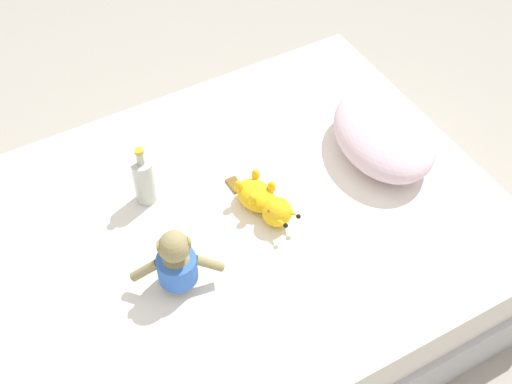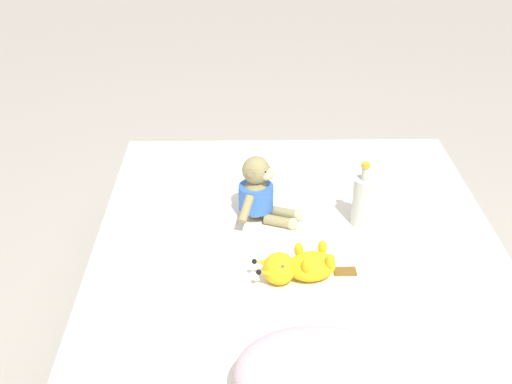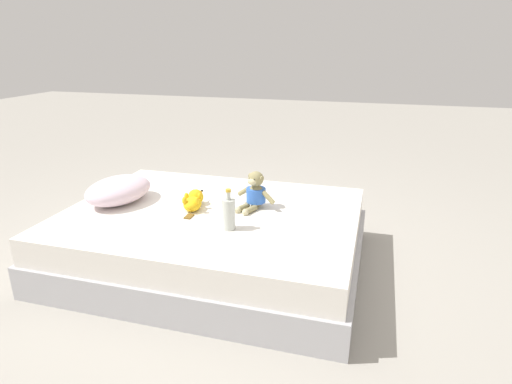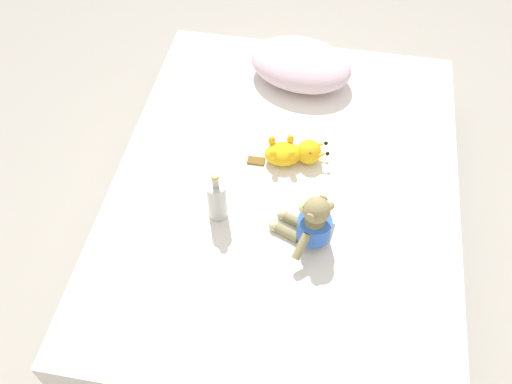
% 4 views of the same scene
% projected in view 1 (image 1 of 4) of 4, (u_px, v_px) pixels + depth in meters
% --- Properties ---
extents(ground_plane, '(16.00, 16.00, 0.00)m').
position_uv_depth(ground_plane, '(232.00, 284.00, 2.62)').
color(ground_plane, '#9E998E').
extents(bed, '(1.39, 1.83, 0.37)m').
position_uv_depth(bed, '(231.00, 255.00, 2.49)').
color(bed, '#B2B2B7').
rests_on(bed, ground_plane).
extents(pillow, '(0.53, 0.43, 0.17)m').
position_uv_depth(pillow, '(384.00, 134.00, 2.50)').
color(pillow, silver).
rests_on(pillow, bed).
extents(plush_monkey, '(0.25, 0.28, 0.24)m').
position_uv_depth(plush_monkey, '(176.00, 262.00, 2.12)').
color(plush_monkey, '#8E8456').
rests_on(plush_monkey, bed).
extents(plush_yellow_creature, '(0.33, 0.15, 0.10)m').
position_uv_depth(plush_yellow_creature, '(265.00, 202.00, 2.34)').
color(plush_yellow_creature, yellow).
rests_on(plush_yellow_creature, bed).
extents(glass_bottle, '(0.07, 0.07, 0.24)m').
position_uv_depth(glass_bottle, '(144.00, 180.00, 2.35)').
color(glass_bottle, '#B7BCB2').
rests_on(glass_bottle, bed).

